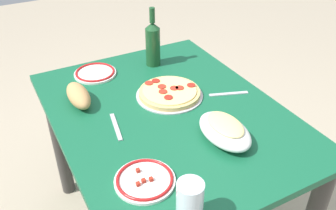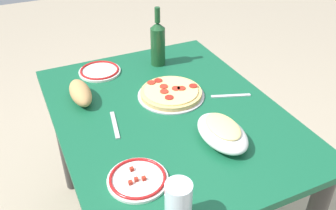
{
  "view_description": "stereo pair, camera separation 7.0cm",
  "coord_description": "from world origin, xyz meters",
  "px_view_note": "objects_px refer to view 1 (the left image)",
  "views": [
    {
      "loc": [
        1.06,
        -0.57,
        1.58
      ],
      "look_at": [
        0.0,
        0.0,
        0.76
      ],
      "focal_mm": 39.37,
      "sensor_mm": 36.0,
      "label": 1
    },
    {
      "loc": [
        1.1,
        -0.51,
        1.58
      ],
      "look_at": [
        0.0,
        0.0,
        0.76
      ],
      "focal_mm": 39.37,
      "sensor_mm": 36.0,
      "label": 2
    }
  ],
  "objects_px": {
    "baked_pasta_dish": "(225,130)",
    "wine_bottle": "(153,43)",
    "water_glass": "(190,202)",
    "bread_loaf": "(78,95)",
    "dining_table": "(168,137)",
    "side_plate_far": "(145,180)",
    "side_plate_near": "(95,73)",
    "pepperoni_pizza": "(169,93)"
  },
  "relations": [
    {
      "from": "baked_pasta_dish",
      "to": "wine_bottle",
      "type": "bearing_deg",
      "value": 177.27
    },
    {
      "from": "wine_bottle",
      "to": "water_glass",
      "type": "height_order",
      "value": "wine_bottle"
    },
    {
      "from": "water_glass",
      "to": "bread_loaf",
      "type": "relative_size",
      "value": 0.7
    },
    {
      "from": "dining_table",
      "to": "water_glass",
      "type": "distance_m",
      "value": 0.57
    },
    {
      "from": "baked_pasta_dish",
      "to": "water_glass",
      "type": "distance_m",
      "value": 0.39
    },
    {
      "from": "side_plate_far",
      "to": "side_plate_near",
      "type": "bearing_deg",
      "value": 173.15
    },
    {
      "from": "baked_pasta_dish",
      "to": "bread_loaf",
      "type": "xyz_separation_m",
      "value": [
        -0.47,
        -0.39,
        -0.0
      ]
    },
    {
      "from": "dining_table",
      "to": "side_plate_near",
      "type": "xyz_separation_m",
      "value": [
        -0.43,
        -0.16,
        0.14
      ]
    },
    {
      "from": "pepperoni_pizza",
      "to": "bread_loaf",
      "type": "distance_m",
      "value": 0.38
    },
    {
      "from": "pepperoni_pizza",
      "to": "bread_loaf",
      "type": "relative_size",
      "value": 1.45
    },
    {
      "from": "dining_table",
      "to": "side_plate_near",
      "type": "relative_size",
      "value": 5.75
    },
    {
      "from": "pepperoni_pizza",
      "to": "water_glass",
      "type": "height_order",
      "value": "water_glass"
    },
    {
      "from": "dining_table",
      "to": "side_plate_near",
      "type": "bearing_deg",
      "value": -159.56
    },
    {
      "from": "water_glass",
      "to": "baked_pasta_dish",
      "type": "bearing_deg",
      "value": 130.0
    },
    {
      "from": "wine_bottle",
      "to": "bread_loaf",
      "type": "relative_size",
      "value": 1.45
    },
    {
      "from": "wine_bottle",
      "to": "side_plate_far",
      "type": "distance_m",
      "value": 0.8
    },
    {
      "from": "dining_table",
      "to": "pepperoni_pizza",
      "type": "bearing_deg",
      "value": 148.79
    },
    {
      "from": "water_glass",
      "to": "side_plate_far",
      "type": "xyz_separation_m",
      "value": [
        -0.19,
        -0.05,
        -0.06
      ]
    },
    {
      "from": "baked_pasta_dish",
      "to": "side_plate_near",
      "type": "xyz_separation_m",
      "value": [
        -0.67,
        -0.26,
        -0.03
      ]
    },
    {
      "from": "pepperoni_pizza",
      "to": "baked_pasta_dish",
      "type": "relative_size",
      "value": 1.19
    },
    {
      "from": "dining_table",
      "to": "baked_pasta_dish",
      "type": "distance_m",
      "value": 0.32
    },
    {
      "from": "baked_pasta_dish",
      "to": "wine_bottle",
      "type": "distance_m",
      "value": 0.64
    },
    {
      "from": "pepperoni_pizza",
      "to": "wine_bottle",
      "type": "xyz_separation_m",
      "value": [
        -0.29,
        0.07,
        0.1
      ]
    },
    {
      "from": "dining_table",
      "to": "wine_bottle",
      "type": "relative_size",
      "value": 3.95
    },
    {
      "from": "dining_table",
      "to": "side_plate_near",
      "type": "distance_m",
      "value": 0.48
    },
    {
      "from": "water_glass",
      "to": "bread_loaf",
      "type": "distance_m",
      "value": 0.73
    },
    {
      "from": "wine_bottle",
      "to": "dining_table",
      "type": "bearing_deg",
      "value": -18.03
    },
    {
      "from": "pepperoni_pizza",
      "to": "side_plate_near",
      "type": "distance_m",
      "value": 0.39
    },
    {
      "from": "side_plate_far",
      "to": "wine_bottle",
      "type": "bearing_deg",
      "value": 151.81
    },
    {
      "from": "pepperoni_pizza",
      "to": "side_plate_far",
      "type": "height_order",
      "value": "pepperoni_pizza"
    },
    {
      "from": "baked_pasta_dish",
      "to": "side_plate_far",
      "type": "xyz_separation_m",
      "value": [
        0.06,
        -0.34,
        -0.03
      ]
    },
    {
      "from": "pepperoni_pizza",
      "to": "water_glass",
      "type": "bearing_deg",
      "value": -23.47
    },
    {
      "from": "side_plate_near",
      "to": "pepperoni_pizza",
      "type": "bearing_deg",
      "value": 33.74
    },
    {
      "from": "side_plate_far",
      "to": "bread_loaf",
      "type": "bearing_deg",
      "value": -174.79
    },
    {
      "from": "water_glass",
      "to": "bread_loaf",
      "type": "xyz_separation_m",
      "value": [
        -0.72,
        -0.1,
        -0.03
      ]
    },
    {
      "from": "side_plate_near",
      "to": "water_glass",
      "type": "bearing_deg",
      "value": -2.44
    },
    {
      "from": "side_plate_far",
      "to": "bread_loaf",
      "type": "xyz_separation_m",
      "value": [
        -0.53,
        -0.05,
        0.03
      ]
    },
    {
      "from": "water_glass",
      "to": "side_plate_far",
      "type": "height_order",
      "value": "water_glass"
    },
    {
      "from": "dining_table",
      "to": "bread_loaf",
      "type": "distance_m",
      "value": 0.41
    },
    {
      "from": "pepperoni_pizza",
      "to": "side_plate_far",
      "type": "xyz_separation_m",
      "value": [
        0.41,
        -0.31,
        -0.01
      ]
    },
    {
      "from": "pepperoni_pizza",
      "to": "bread_loaf",
      "type": "xyz_separation_m",
      "value": [
        -0.13,
        -0.35,
        0.02
      ]
    },
    {
      "from": "baked_pasta_dish",
      "to": "water_glass",
      "type": "bearing_deg",
      "value": -50.0
    }
  ]
}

